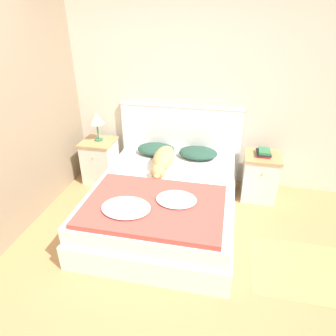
# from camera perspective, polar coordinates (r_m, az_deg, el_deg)

# --- Properties ---
(ground_plane) EXTENTS (16.00, 16.00, 0.00)m
(ground_plane) POSITION_cam_1_polar(r_m,az_deg,el_deg) (2.83, -6.78, -22.22)
(ground_plane) COLOR tan
(wall_back) EXTENTS (9.00, 0.06, 2.55)m
(wall_back) POSITION_cam_1_polar(r_m,az_deg,el_deg) (3.98, 1.96, 15.05)
(wall_back) COLOR beige
(wall_back) RESTS_ON ground_plane
(wall_side_left) EXTENTS (0.06, 3.10, 2.55)m
(wall_side_left) POSITION_cam_1_polar(r_m,az_deg,el_deg) (3.58, -25.33, 10.91)
(wall_side_left) COLOR gray
(wall_side_left) RESTS_ON ground_plane
(bed) EXTENTS (1.56, 1.95, 0.47)m
(bed) POSITION_cam_1_polar(r_m,az_deg,el_deg) (3.43, -0.68, -6.48)
(bed) COLOR white
(bed) RESTS_ON ground_plane
(headboard) EXTENTS (1.64, 0.06, 1.08)m
(headboard) POSITION_cam_1_polar(r_m,az_deg,el_deg) (4.13, 2.32, 5.07)
(headboard) COLOR white
(headboard) RESTS_ON ground_plane
(nightstand_left) EXTENTS (0.43, 0.44, 0.59)m
(nightstand_left) POSITION_cam_1_polar(r_m,az_deg,el_deg) (4.29, -12.77, 1.42)
(nightstand_left) COLOR silver
(nightstand_left) RESTS_ON ground_plane
(nightstand_right) EXTENTS (0.43, 0.44, 0.59)m
(nightstand_right) POSITION_cam_1_polar(r_m,az_deg,el_deg) (3.96, 17.04, -1.50)
(nightstand_right) COLOR silver
(nightstand_right) RESTS_ON ground_plane
(pillow_left) EXTENTS (0.49, 0.36, 0.13)m
(pillow_left) POSITION_cam_1_polar(r_m,az_deg,el_deg) (3.97, -2.31, 3.60)
(pillow_left) COLOR #284C3D
(pillow_left) RESTS_ON bed
(pillow_right) EXTENTS (0.49, 0.36, 0.13)m
(pillow_right) POSITION_cam_1_polar(r_m,az_deg,el_deg) (3.88, 5.75, 2.88)
(pillow_right) COLOR #284C3D
(pillow_right) RESTS_ON bed
(quilt) EXTENTS (1.34, 0.94, 0.09)m
(quilt) POSITION_cam_1_polar(r_m,az_deg,el_deg) (2.91, -2.91, -7.13)
(quilt) COLOR #BC4C42
(quilt) RESTS_ON bed
(dog) EXTENTS (0.25, 0.77, 0.22)m
(dog) POSITION_cam_1_polar(r_m,az_deg,el_deg) (3.60, -0.90, 1.60)
(dog) COLOR tan
(dog) RESTS_ON bed
(book_stack) EXTENTS (0.18, 0.22, 0.07)m
(book_stack) POSITION_cam_1_polar(r_m,az_deg,el_deg) (3.82, 17.80, 2.80)
(book_stack) COLOR #AD2D28
(book_stack) RESTS_ON nightstand_right
(table_lamp) EXTENTS (0.20, 0.20, 0.38)m
(table_lamp) POSITION_cam_1_polar(r_m,az_deg,el_deg) (4.09, -13.48, 8.99)
(table_lamp) COLOR #336B4C
(table_lamp) RESTS_ON nightstand_left
(rug) EXTENTS (1.24, 0.76, 0.00)m
(rug) POSITION_cam_1_polar(r_m,az_deg,el_deg) (3.27, 26.78, -17.29)
(rug) COLOR tan
(rug) RESTS_ON ground_plane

